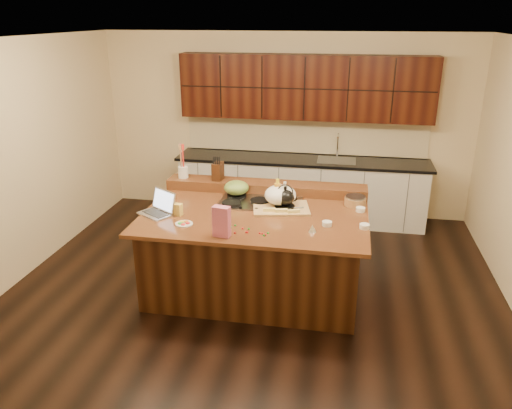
# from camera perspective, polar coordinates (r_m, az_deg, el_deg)

# --- Properties ---
(room) EXTENTS (5.52, 5.02, 2.72)m
(room) POSITION_cam_1_polar(r_m,az_deg,el_deg) (5.22, -0.10, 3.39)
(room) COLOR black
(room) RESTS_ON ground
(island) EXTENTS (2.40, 1.60, 0.92)m
(island) POSITION_cam_1_polar(r_m,az_deg,el_deg) (5.56, -0.09, -5.35)
(island) COLOR black
(island) RESTS_ON ground
(back_ledge) EXTENTS (2.40, 0.30, 0.12)m
(back_ledge) POSITION_cam_1_polar(r_m,az_deg,el_deg) (5.99, 1.12, 2.01)
(back_ledge) COLOR black
(back_ledge) RESTS_ON island
(cooktop) EXTENTS (0.92, 0.52, 0.05)m
(cooktop) POSITION_cam_1_polar(r_m,az_deg,el_deg) (5.64, 0.46, 0.28)
(cooktop) COLOR gray
(cooktop) RESTS_ON island
(back_counter) EXTENTS (3.70, 0.66, 2.40)m
(back_counter) POSITION_cam_1_polar(r_m,az_deg,el_deg) (7.41, 5.35, 5.67)
(back_counter) COLOR silver
(back_counter) RESTS_ON ground
(kettle) EXTENTS (0.21, 0.21, 0.18)m
(kettle) POSITION_cam_1_polar(r_m,az_deg,el_deg) (5.44, 3.34, 0.79)
(kettle) COLOR black
(kettle) RESTS_ON cooktop
(green_bowl) EXTENTS (0.34, 0.34, 0.16)m
(green_bowl) POSITION_cam_1_polar(r_m,az_deg,el_deg) (5.78, -2.25, 1.93)
(green_bowl) COLOR olive
(green_bowl) RESTS_ON cooktop
(laptop) EXTENTS (0.44, 0.42, 0.24)m
(laptop) POSITION_cam_1_polar(r_m,az_deg,el_deg) (5.44, -10.99, -0.34)
(laptop) COLOR #B7B7BC
(laptop) RESTS_ON island
(oil_bottle) EXTENTS (0.08, 0.08, 0.27)m
(oil_bottle) POSITION_cam_1_polar(r_m,az_deg,el_deg) (5.51, 2.45, 1.10)
(oil_bottle) COLOR gold
(oil_bottle) RESTS_ON island
(vinegar_bottle) EXTENTS (0.07, 0.07, 0.25)m
(vinegar_bottle) POSITION_cam_1_polar(r_m,az_deg,el_deg) (5.49, 3.29, 0.86)
(vinegar_bottle) COLOR silver
(vinegar_bottle) RESTS_ON island
(wooden_tray) EXTENTS (0.68, 0.55, 0.24)m
(wooden_tray) POSITION_cam_1_polar(r_m,az_deg,el_deg) (5.50, 2.82, 0.75)
(wooden_tray) COLOR tan
(wooden_tray) RESTS_ON island
(ramekin_a) EXTENTS (0.11, 0.11, 0.04)m
(ramekin_a) POSITION_cam_1_polar(r_m,az_deg,el_deg) (5.10, 8.12, -2.17)
(ramekin_a) COLOR white
(ramekin_a) RESTS_ON island
(ramekin_b) EXTENTS (0.12, 0.12, 0.04)m
(ramekin_b) POSITION_cam_1_polar(r_m,az_deg,el_deg) (5.10, 12.30, -2.45)
(ramekin_b) COLOR white
(ramekin_b) RESTS_ON island
(ramekin_c) EXTENTS (0.13, 0.13, 0.04)m
(ramekin_c) POSITION_cam_1_polar(r_m,az_deg,el_deg) (5.52, 11.85, -0.56)
(ramekin_c) COLOR white
(ramekin_c) RESTS_ON island
(strainer_bowl) EXTENTS (0.28, 0.28, 0.09)m
(strainer_bowl) POSITION_cam_1_polar(r_m,az_deg,el_deg) (5.68, 11.27, 0.33)
(strainer_bowl) COLOR #996B3F
(strainer_bowl) RESTS_ON island
(kitchen_timer) EXTENTS (0.10, 0.10, 0.07)m
(kitchen_timer) POSITION_cam_1_polar(r_m,az_deg,el_deg) (4.94, 6.46, -2.73)
(kitchen_timer) COLOR silver
(kitchen_timer) RESTS_ON island
(pink_bag) EXTENTS (0.17, 0.11, 0.30)m
(pink_bag) POSITION_cam_1_polar(r_m,az_deg,el_deg) (4.77, -3.96, -1.95)
(pink_bag) COLOR #BF5A77
(pink_bag) RESTS_ON island
(candy_plate) EXTENTS (0.23, 0.23, 0.01)m
(candy_plate) POSITION_cam_1_polar(r_m,az_deg,el_deg) (5.14, -8.23, -2.20)
(candy_plate) COLOR white
(candy_plate) RESTS_ON island
(package_box) EXTENTS (0.11, 0.09, 0.13)m
(package_box) POSITION_cam_1_polar(r_m,az_deg,el_deg) (5.36, -8.94, -0.57)
(package_box) COLOR #DDBB4E
(package_box) RESTS_ON island
(utensil_crock) EXTENTS (0.16, 0.16, 0.14)m
(utensil_crock) POSITION_cam_1_polar(r_m,az_deg,el_deg) (6.19, -8.32, 3.69)
(utensil_crock) COLOR white
(utensil_crock) RESTS_ON back_ledge
(knife_block) EXTENTS (0.12, 0.18, 0.21)m
(knife_block) POSITION_cam_1_polar(r_m,az_deg,el_deg) (6.06, -4.38, 3.82)
(knife_block) COLOR black
(knife_block) RESTS_ON back_ledge
(gumdrop_0) EXTENTS (0.02, 0.02, 0.02)m
(gumdrop_0) POSITION_cam_1_polar(r_m,az_deg,el_deg) (4.88, -2.44, -3.25)
(gumdrop_0) COLOR red
(gumdrop_0) RESTS_ON island
(gumdrop_1) EXTENTS (0.02, 0.02, 0.02)m
(gumdrop_1) POSITION_cam_1_polar(r_m,az_deg,el_deg) (4.82, 0.89, -3.54)
(gumdrop_1) COLOR #198C26
(gumdrop_1) RESTS_ON island
(gumdrop_2) EXTENTS (0.02, 0.02, 0.02)m
(gumdrop_2) POSITION_cam_1_polar(r_m,az_deg,el_deg) (4.85, 0.75, -3.36)
(gumdrop_2) COLOR red
(gumdrop_2) RESTS_ON island
(gumdrop_3) EXTENTS (0.02, 0.02, 0.02)m
(gumdrop_3) POSITION_cam_1_polar(r_m,az_deg,el_deg) (5.01, -2.87, -2.57)
(gumdrop_3) COLOR #198C26
(gumdrop_3) RESTS_ON island
(gumdrop_4) EXTENTS (0.02, 0.02, 0.02)m
(gumdrop_4) POSITION_cam_1_polar(r_m,az_deg,el_deg) (4.86, 0.44, -3.29)
(gumdrop_4) COLOR red
(gumdrop_4) RESTS_ON island
(gumdrop_5) EXTENTS (0.02, 0.02, 0.02)m
(gumdrop_5) POSITION_cam_1_polar(r_m,az_deg,el_deg) (4.87, 1.37, -3.27)
(gumdrop_5) COLOR #198C26
(gumdrop_5) RESTS_ON island
(gumdrop_6) EXTENTS (0.02, 0.02, 0.02)m
(gumdrop_6) POSITION_cam_1_polar(r_m,az_deg,el_deg) (4.97, -1.54, -2.74)
(gumdrop_6) COLOR red
(gumdrop_6) RESTS_ON island
(gumdrop_7) EXTENTS (0.02, 0.02, 0.02)m
(gumdrop_7) POSITION_cam_1_polar(r_m,az_deg,el_deg) (4.88, -3.15, -3.22)
(gumdrop_7) COLOR #198C26
(gumdrop_7) RESTS_ON island
(gumdrop_8) EXTENTS (0.02, 0.02, 0.02)m
(gumdrop_8) POSITION_cam_1_polar(r_m,az_deg,el_deg) (4.89, -1.12, -3.18)
(gumdrop_8) COLOR red
(gumdrop_8) RESTS_ON island
(gumdrop_9) EXTENTS (0.02, 0.02, 0.02)m
(gumdrop_9) POSITION_cam_1_polar(r_m,az_deg,el_deg) (4.96, -0.83, -2.79)
(gumdrop_9) COLOR #198C26
(gumdrop_9) RESTS_ON island
(gumdrop_10) EXTENTS (0.02, 0.02, 0.02)m
(gumdrop_10) POSITION_cam_1_polar(r_m,az_deg,el_deg) (4.88, -0.99, -3.18)
(gumdrop_10) COLOR red
(gumdrop_10) RESTS_ON island
(gumdrop_11) EXTENTS (0.02, 0.02, 0.02)m
(gumdrop_11) POSITION_cam_1_polar(r_m,az_deg,el_deg) (5.04, -2.40, -2.39)
(gumdrop_11) COLOR #198C26
(gumdrop_11) RESTS_ON island
(gumdrop_12) EXTENTS (0.02, 0.02, 0.02)m
(gumdrop_12) POSITION_cam_1_polar(r_m,az_deg,el_deg) (4.83, 1.07, -3.47)
(gumdrop_12) COLOR red
(gumdrop_12) RESTS_ON island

